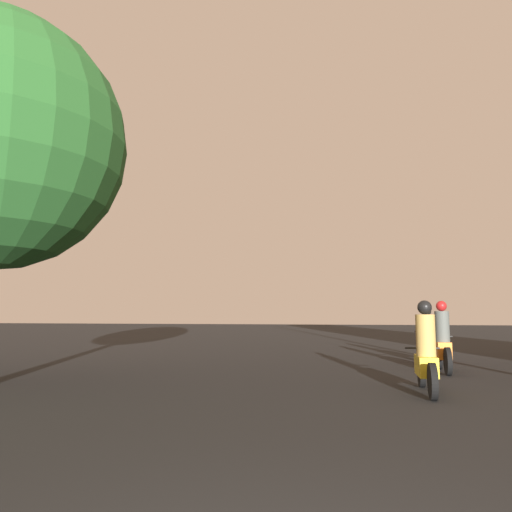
% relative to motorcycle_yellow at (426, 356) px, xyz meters
% --- Properties ---
extents(motorcycle_yellow, '(0.60, 2.02, 1.56)m').
position_rel_motorcycle_yellow_xyz_m(motorcycle_yellow, '(0.00, 0.00, 0.00)').
color(motorcycle_yellow, black).
rests_on(motorcycle_yellow, ground_plane).
extents(motorcycle_orange, '(0.60, 1.90, 1.63)m').
position_rel_motorcycle_yellow_xyz_m(motorcycle_orange, '(0.77, 3.26, 0.03)').
color(motorcycle_orange, black).
rests_on(motorcycle_orange, ground_plane).
extents(motorcycle_red, '(0.60, 2.06, 1.52)m').
position_rel_motorcycle_yellow_xyz_m(motorcycle_red, '(0.79, 6.01, -0.01)').
color(motorcycle_red, black).
rests_on(motorcycle_red, ground_plane).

